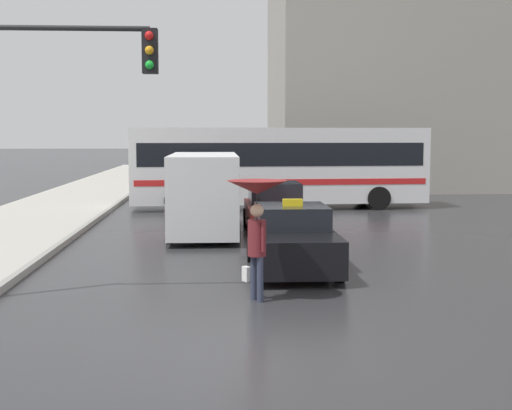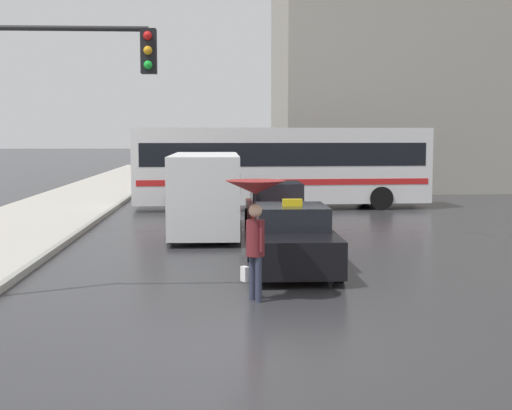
% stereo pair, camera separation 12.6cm
% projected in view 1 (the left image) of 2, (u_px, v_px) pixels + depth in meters
% --- Properties ---
extents(ground_plane, '(300.00, 300.00, 0.00)m').
position_uv_depth(ground_plane, '(263.00, 355.00, 9.95)').
color(ground_plane, '#2D2D30').
extents(taxi, '(1.91, 4.03, 1.63)m').
position_uv_depth(taxi, '(292.00, 241.00, 16.05)').
color(taxi, black).
rests_on(taxi, ground_plane).
extents(sedan_red, '(1.91, 4.37, 1.54)m').
position_uv_depth(sedan_red, '(275.00, 209.00, 22.69)').
color(sedan_red, '#A52D23').
rests_on(sedan_red, ground_plane).
extents(ambulance_van, '(2.11, 5.72, 2.46)m').
position_uv_depth(ambulance_van, '(204.00, 190.00, 21.85)').
color(ambulance_van, silver).
rests_on(ambulance_van, ground_plane).
extents(city_bus, '(12.31, 3.23, 3.34)m').
position_uv_depth(city_bus, '(278.00, 164.00, 29.63)').
color(city_bus, silver).
rests_on(city_bus, ground_plane).
extents(pedestrian_with_umbrella, '(1.10, 1.10, 2.23)m').
position_uv_depth(pedestrian_with_umbrella, '(257.00, 204.00, 12.99)').
color(pedestrian_with_umbrella, '#2D3347').
rests_on(pedestrian_with_umbrella, ground_plane).
extents(traffic_light, '(3.74, 0.38, 5.27)m').
position_uv_depth(traffic_light, '(40.00, 100.00, 12.89)').
color(traffic_light, black).
rests_on(traffic_light, ground_plane).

